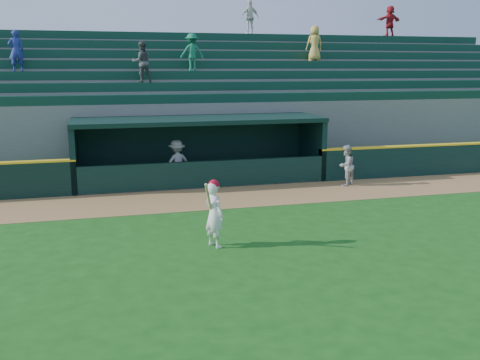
{
  "coord_description": "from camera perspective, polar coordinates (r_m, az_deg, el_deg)",
  "views": [
    {
      "loc": [
        -3.65,
        -12.28,
        4.34
      ],
      "look_at": [
        0.0,
        1.6,
        1.3
      ],
      "focal_mm": 40.0,
      "sensor_mm": 36.0,
      "label": 1
    }
  ],
  "objects": [
    {
      "name": "batter_at_plate",
      "position": [
        13.07,
        -2.79,
        -3.54
      ],
      "size": [
        0.63,
        0.81,
        1.7
      ],
      "color": "white",
      "rests_on": "ground"
    },
    {
      "name": "dugout_player_inside",
      "position": [
        19.99,
        -6.73,
        1.83
      ],
      "size": [
        1.24,
        0.93,
        1.7
      ],
      "primitive_type": "imported",
      "rotation": [
        0.0,
        0.0,
        3.45
      ],
      "color": "#A1A19C",
      "rests_on": "ground"
    },
    {
      "name": "warning_track",
      "position": [
        18.1,
        -2.66,
        -1.92
      ],
      "size": [
        40.0,
        3.0,
        0.01
      ],
      "primitive_type": "cube",
      "color": "olive",
      "rests_on": "ground"
    },
    {
      "name": "stands",
      "position": [
        25.2,
        -6.4,
        7.46
      ],
      "size": [
        34.5,
        6.25,
        7.61
      ],
      "color": "slate",
      "rests_on": "ground"
    },
    {
      "name": "dugout_player_front",
      "position": [
        20.2,
        11.25,
        1.52
      ],
      "size": [
        0.93,
        0.88,
        1.52
      ],
      "primitive_type": "imported",
      "rotation": [
        0.0,
        0.0,
        3.7
      ],
      "color": "#A0A19B",
      "rests_on": "ground"
    },
    {
      "name": "dugout",
      "position": [
        20.83,
        -4.5,
        3.69
      ],
      "size": [
        9.4,
        2.8,
        2.46
      ],
      "color": "slate",
      "rests_on": "ground"
    },
    {
      "name": "ground",
      "position": [
        13.53,
        1.74,
        -6.76
      ],
      "size": [
        120.0,
        120.0,
        0.0
      ],
      "primitive_type": "plane",
      "color": "#174E13",
      "rests_on": "ground"
    }
  ]
}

